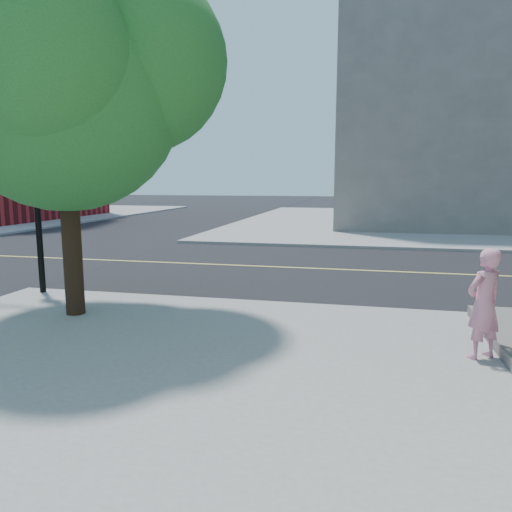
# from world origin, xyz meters

# --- Properties ---
(ground) EXTENTS (140.00, 140.00, 0.00)m
(ground) POSITION_xyz_m (0.00, 0.00, 0.00)
(ground) COLOR black
(ground) RESTS_ON ground
(road_ew) EXTENTS (140.00, 9.00, 0.01)m
(road_ew) POSITION_xyz_m (0.00, 4.50, 0.01)
(road_ew) COLOR black
(road_ew) RESTS_ON ground
(sidewalk_ne) EXTENTS (29.00, 25.00, 0.12)m
(sidewalk_ne) POSITION_xyz_m (13.50, 21.50, 0.06)
(sidewalk_ne) COLOR gray
(sidewalk_ne) RESTS_ON ground
(filler_ne) EXTENTS (18.00, 16.00, 14.00)m
(filler_ne) POSITION_xyz_m (14.00, 22.00, 7.12)
(filler_ne) COLOR slate
(filler_ne) RESTS_ON sidewalk_ne
(man_on_phone) EXTENTS (0.67, 0.63, 1.54)m
(man_on_phone) POSITION_xyz_m (8.14, -2.48, 0.89)
(man_on_phone) COLOR pink
(man_on_phone) RESTS_ON sidewalk_se
(street_tree) EXTENTS (5.20, 4.72, 6.90)m
(street_tree) POSITION_xyz_m (1.45, -1.70, 4.57)
(street_tree) COLOR black
(street_tree) RESTS_ON sidewalk_se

